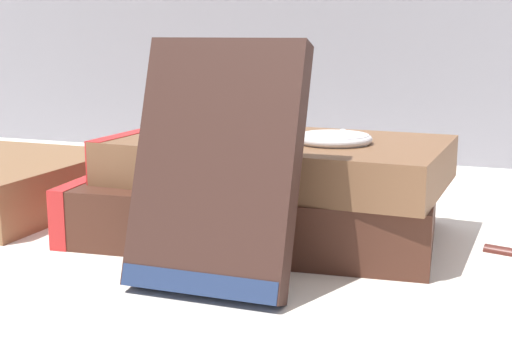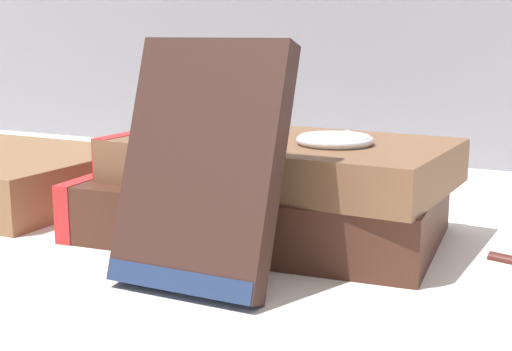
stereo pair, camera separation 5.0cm
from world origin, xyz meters
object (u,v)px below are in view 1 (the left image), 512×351
Objects in this scene: book_flat_top at (268,159)px; book_flat_bottom at (249,207)px; book_leaning_front at (212,175)px; pocket_watch at (334,139)px; reading_glasses at (222,183)px.

book_flat_bottom is at bearing -156.04° from book_flat_top.
book_leaning_front is (0.02, -0.10, 0.04)m from book_flat_bottom.
book_flat_top is 0.11m from book_leaning_front.
book_leaning_front reaches higher than book_flat_bottom.
book_leaning_front is at bearing -84.72° from book_flat_top.
book_flat_bottom is 4.75× the size of pocket_watch.
pocket_watch reaches higher than book_flat_bottom.
reading_glasses is at bearing 126.20° from book_flat_top.
book_leaning_front reaches higher than book_flat_top.
pocket_watch is at bearing 67.10° from book_leaning_front.
book_flat_bottom is 0.04m from book_flat_top.
book_flat_bottom reaches higher than reading_glasses.
book_flat_bottom is 0.11m from book_leaning_front.
reading_glasses is (-0.08, 0.15, -0.02)m from book_flat_bottom.
book_flat_top is at bearing 171.67° from pocket_watch.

